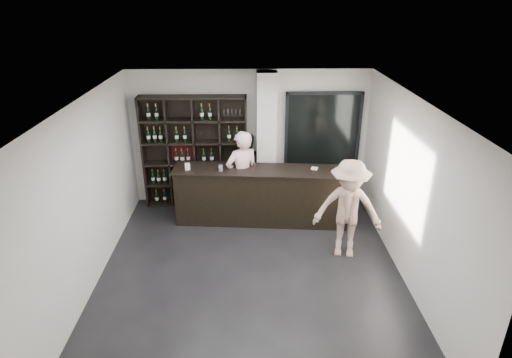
{
  "coord_description": "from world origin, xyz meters",
  "views": [
    {
      "loc": [
        -0.03,
        -5.93,
        4.35
      ],
      "look_at": [
        0.11,
        1.1,
        1.23
      ],
      "focal_mm": 30.0,
      "sensor_mm": 36.0,
      "label": 1
    }
  ],
  "objects_px": {
    "taster_pink": "(242,176)",
    "taster_black": "(245,171)",
    "wine_shelf": "(195,152)",
    "tasting_counter": "(261,195)",
    "customer": "(348,209)"
  },
  "relations": [
    {
      "from": "tasting_counter",
      "to": "taster_black",
      "type": "xyz_separation_m",
      "value": [
        -0.33,
        0.65,
        0.27
      ]
    },
    {
      "from": "taster_pink",
      "to": "taster_black",
      "type": "xyz_separation_m",
      "value": [
        0.05,
        0.52,
        -0.1
      ]
    },
    {
      "from": "wine_shelf",
      "to": "tasting_counter",
      "type": "xyz_separation_m",
      "value": [
        1.38,
        -0.82,
        -0.63
      ]
    },
    {
      "from": "wine_shelf",
      "to": "taster_pink",
      "type": "bearing_deg",
      "value": -34.35
    },
    {
      "from": "tasting_counter",
      "to": "taster_pink",
      "type": "relative_size",
      "value": 1.84
    },
    {
      "from": "customer",
      "to": "taster_black",
      "type": "bearing_deg",
      "value": 145.1
    },
    {
      "from": "taster_black",
      "to": "wine_shelf",
      "type": "bearing_deg",
      "value": -30.64
    },
    {
      "from": "taster_black",
      "to": "taster_pink",
      "type": "bearing_deg",
      "value": 62.78
    },
    {
      "from": "taster_pink",
      "to": "wine_shelf",
      "type": "bearing_deg",
      "value": -58.27
    },
    {
      "from": "tasting_counter",
      "to": "taster_pink",
      "type": "height_order",
      "value": "taster_pink"
    },
    {
      "from": "wine_shelf",
      "to": "customer",
      "type": "distance_m",
      "value": 3.5
    },
    {
      "from": "taster_pink",
      "to": "taster_black",
      "type": "distance_m",
      "value": 0.53
    },
    {
      "from": "taster_pink",
      "to": "taster_black",
      "type": "relative_size",
      "value": 1.12
    },
    {
      "from": "tasting_counter",
      "to": "taster_black",
      "type": "height_order",
      "value": "taster_black"
    },
    {
      "from": "tasting_counter",
      "to": "taster_black",
      "type": "distance_m",
      "value": 0.78
    }
  ]
}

